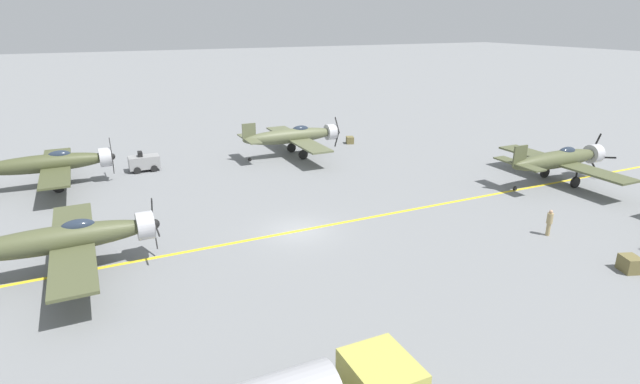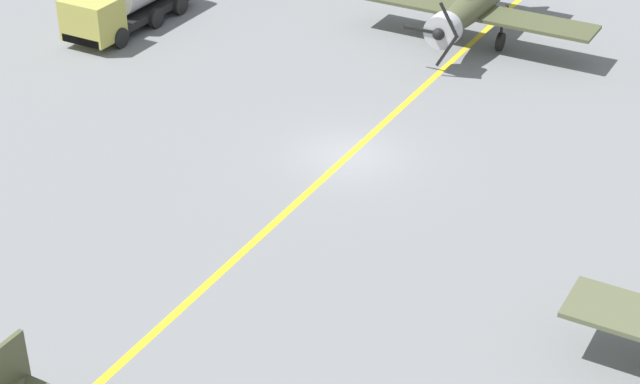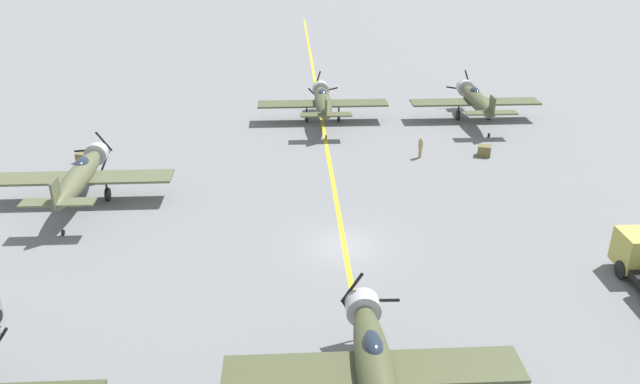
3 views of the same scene
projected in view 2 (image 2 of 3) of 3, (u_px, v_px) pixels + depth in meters
name	position (u px, v px, depth m)	size (l,w,h in m)	color
ground_plane	(349.00, 155.00, 42.65)	(400.00, 400.00, 0.00)	slate
taxiway_stripe	(349.00, 155.00, 42.65)	(0.30, 160.00, 0.01)	yellow
airplane_near_center	(476.00, 3.00, 51.49)	(12.00, 9.98, 3.65)	#4C5133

